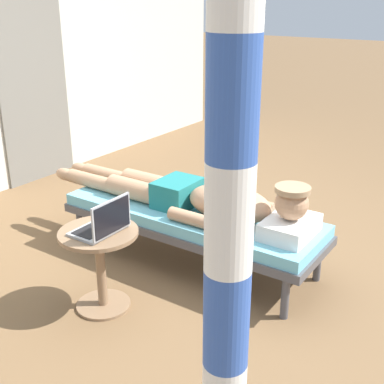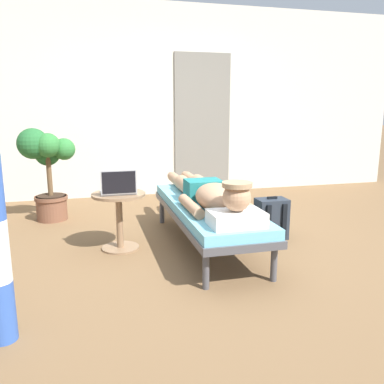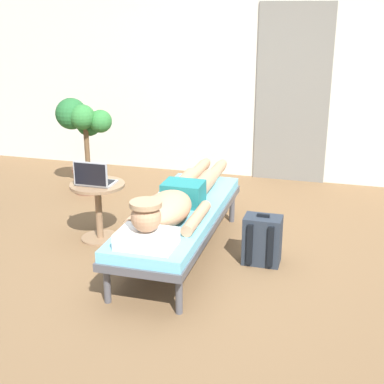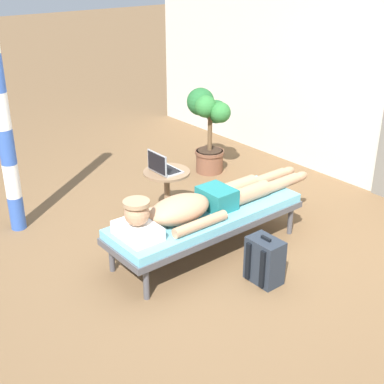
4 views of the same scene
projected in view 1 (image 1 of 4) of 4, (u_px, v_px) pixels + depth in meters
The scene contains 8 objects.
ground_plane at pixel (211, 263), 3.72m from camera, with size 40.00×40.00×0.00m, color brown.
house_door_panel at pixel (33, 81), 5.11m from camera, with size 0.84×0.03×2.04m, color slate.
lounge_chair at pixel (191, 218), 3.63m from camera, with size 0.63×1.93×0.42m.
person_reclining at pixel (201, 198), 3.52m from camera, with size 0.53×2.17×0.33m.
side_table at pixel (100, 256), 3.09m from camera, with size 0.48×0.48×0.52m.
laptop at pixel (104, 224), 2.98m from camera, with size 0.31×0.24×0.23m.
backpack at pixel (231, 205), 4.24m from camera, with size 0.30×0.26×0.42m.
porch_post at pixel (229, 218), 1.50m from camera, with size 0.15×0.15×2.45m.
Camera 1 is at (-2.79, -1.72, 1.84)m, focal length 47.60 mm.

